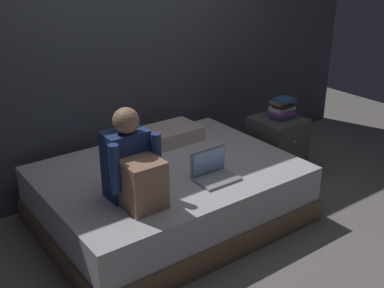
% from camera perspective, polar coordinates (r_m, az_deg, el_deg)
% --- Properties ---
extents(ground_plane, '(8.00, 8.00, 0.00)m').
position_cam_1_polar(ground_plane, '(3.93, 2.26, -9.91)').
color(ground_plane, gray).
extents(wall_back, '(5.60, 0.10, 2.70)m').
position_cam_1_polar(wall_back, '(4.37, -7.55, 12.46)').
color(wall_back, '#424751').
rests_on(wall_back, ground_plane).
extents(bed, '(2.00, 1.50, 0.48)m').
position_cam_1_polar(bed, '(3.92, -2.75, -6.01)').
color(bed, '#7A6047').
rests_on(bed, ground_plane).
extents(nightstand, '(0.44, 0.46, 0.59)m').
position_cam_1_polar(nightstand, '(4.70, 10.01, -0.38)').
color(nightstand, '#474442').
rests_on(nightstand, ground_plane).
extents(person_sitting, '(0.39, 0.44, 0.66)m').
position_cam_1_polar(person_sitting, '(3.26, -7.07, -2.71)').
color(person_sitting, navy).
rests_on(person_sitting, bed).
extents(laptop, '(0.32, 0.23, 0.22)m').
position_cam_1_polar(laptop, '(3.61, 2.55, -3.32)').
color(laptop, '#9EA0A5').
rests_on(laptop, bed).
extents(pillow, '(0.56, 0.36, 0.13)m').
position_cam_1_polar(pillow, '(4.27, -2.84, 1.13)').
color(pillow, beige).
rests_on(pillow, bed).
extents(book_stack, '(0.24, 0.17, 0.19)m').
position_cam_1_polar(book_stack, '(4.59, 10.73, 4.17)').
color(book_stack, teal).
rests_on(book_stack, nightstand).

